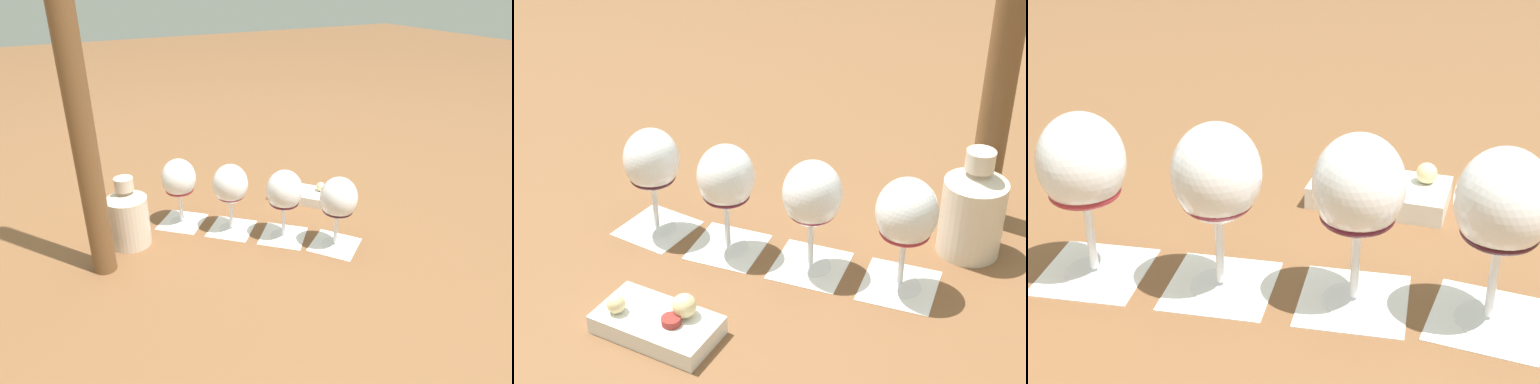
% 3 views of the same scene
% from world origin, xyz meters
% --- Properties ---
extents(ground_plane, '(8.00, 8.00, 0.00)m').
position_xyz_m(ground_plane, '(0.00, 0.00, 0.00)').
color(ground_plane, brown).
extents(tasting_card_0, '(0.16, 0.16, 0.00)m').
position_xyz_m(tasting_card_0, '(-0.16, 0.15, 0.00)').
color(tasting_card_0, white).
rests_on(tasting_card_0, ground_plane).
extents(tasting_card_1, '(0.16, 0.16, 0.00)m').
position_xyz_m(tasting_card_1, '(-0.05, 0.05, 0.00)').
color(tasting_card_1, white).
rests_on(tasting_card_1, ground_plane).
extents(tasting_card_2, '(0.16, 0.16, 0.00)m').
position_xyz_m(tasting_card_2, '(0.05, -0.04, 0.00)').
color(tasting_card_2, white).
rests_on(tasting_card_2, ground_plane).
extents(tasting_card_3, '(0.16, 0.16, 0.00)m').
position_xyz_m(tasting_card_3, '(0.15, -0.14, 0.00)').
color(tasting_card_3, white).
rests_on(tasting_card_3, ground_plane).
extents(wine_glass_0, '(0.09, 0.09, 0.19)m').
position_xyz_m(wine_glass_0, '(-0.16, 0.15, 0.13)').
color(wine_glass_0, white).
rests_on(wine_glass_0, tasting_card_0).
extents(wine_glass_1, '(0.09, 0.09, 0.19)m').
position_xyz_m(wine_glass_1, '(-0.05, 0.05, 0.13)').
color(wine_glass_1, white).
rests_on(wine_glass_1, tasting_card_1).
extents(wine_glass_2, '(0.09, 0.09, 0.19)m').
position_xyz_m(wine_glass_2, '(0.05, -0.04, 0.13)').
color(wine_glass_2, white).
rests_on(wine_glass_2, tasting_card_2).
extents(wine_glass_3, '(0.09, 0.09, 0.19)m').
position_xyz_m(wine_glass_3, '(0.15, -0.14, 0.13)').
color(wine_glass_3, white).
rests_on(wine_glass_3, tasting_card_3).
extents(ceramic_vase, '(0.10, 0.10, 0.18)m').
position_xyz_m(ceramic_vase, '(-0.31, 0.10, 0.08)').
color(ceramic_vase, beige).
rests_on(ceramic_vase, ground_plane).
extents(snack_dish, '(0.19, 0.19, 0.06)m').
position_xyz_m(snack_dish, '(0.21, 0.12, 0.02)').
color(snack_dish, white).
rests_on(snack_dish, ground_plane).
extents(umbrella_pole, '(0.05, 0.05, 0.96)m').
position_xyz_m(umbrella_pole, '(-0.39, 0.02, 0.48)').
color(umbrella_pole, brown).
rests_on(umbrella_pole, ground_plane).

